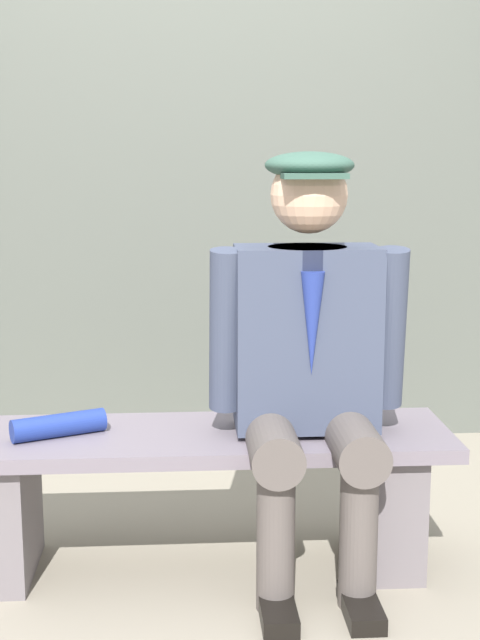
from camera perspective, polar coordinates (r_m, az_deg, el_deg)
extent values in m
plane|color=gray|center=(2.94, -2.71, -15.40)|extent=(30.00, 30.00, 0.00)
cube|color=slate|center=(2.79, -2.79, -7.58)|extent=(1.57, 0.44, 0.04)
cube|color=slate|center=(2.93, 9.22, -11.37)|extent=(0.18, 0.38, 0.40)
cube|color=slate|center=(2.92, -14.80, -11.73)|extent=(0.18, 0.38, 0.40)
cube|color=#3C4359|center=(2.73, 4.23, -1.12)|extent=(0.43, 0.23, 0.56)
cylinder|color=#1E2338|center=(2.69, 4.30, 4.06)|extent=(0.24, 0.24, 0.06)
cone|color=navy|center=(2.60, 4.61, -0.25)|extent=(0.07, 0.07, 0.31)
sphere|color=#DBAD8C|center=(2.66, 4.42, 7.96)|extent=(0.23, 0.23, 0.23)
ellipsoid|color=#335345|center=(2.65, 4.44, 9.80)|extent=(0.26, 0.26, 0.08)
cube|color=#335345|center=(2.55, 4.77, 9.13)|extent=(0.18, 0.10, 0.02)
cylinder|color=#574E49|center=(2.69, 7.09, -7.50)|extent=(0.15, 0.43, 0.15)
cylinder|color=#574E49|center=(2.64, 7.56, -13.16)|extent=(0.11, 0.11, 0.46)
cube|color=black|center=(2.68, 7.71, -17.67)|extent=(0.10, 0.24, 0.05)
cylinder|color=#3C4359|center=(2.73, 9.48, -0.54)|extent=(0.12, 0.18, 0.50)
cylinder|color=#574E49|center=(2.65, 2.00, -7.65)|extent=(0.15, 0.43, 0.15)
cylinder|color=#574E49|center=(2.61, 2.29, -13.40)|extent=(0.11, 0.11, 0.46)
cube|color=black|center=(2.64, 2.40, -17.97)|extent=(0.10, 0.24, 0.05)
cylinder|color=#3C4359|center=(2.66, -0.89, -0.68)|extent=(0.11, 0.17, 0.50)
cylinder|color=navy|center=(2.78, -11.47, -6.59)|extent=(0.29, 0.18, 0.07)
cube|color=#53574F|center=(4.07, -3.27, 10.62)|extent=(12.00, 0.24, 2.59)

